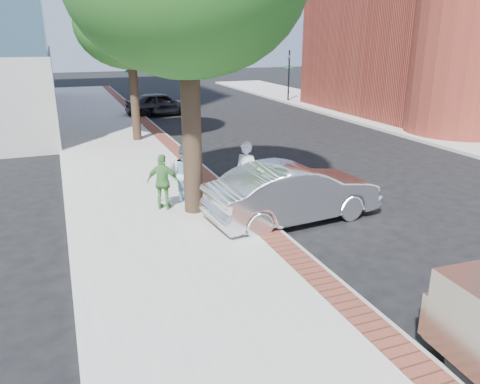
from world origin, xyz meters
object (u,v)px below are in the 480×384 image
person_gray (246,175)px  sedan_silver (294,193)px  parking_meter (260,184)px  person_officer (186,174)px  bg_car (161,104)px  person_green (163,182)px

person_gray → sedan_silver: (0.94, -1.13, -0.30)m
parking_meter → person_officer: bearing=120.9°
parking_meter → bg_car: 19.03m
person_green → bg_car: size_ratio=0.37×
person_gray → sedan_silver: 1.50m
bg_car → sedan_silver: bearing=174.8°
bg_car → person_officer: bearing=166.4°
sedan_silver → parking_meter: bearing=93.3°
person_green → sedan_silver: (3.18, -1.75, -0.15)m
person_officer → bg_car: person_officer is taller
person_gray → parking_meter: bearing=-43.7°
person_green → sedan_silver: bearing=179.4°
person_gray → sedan_silver: size_ratio=0.39×
person_gray → person_green: (-2.24, 0.62, -0.15)m
person_gray → bg_car: 17.73m
person_officer → sedan_silver: 3.24m
parking_meter → person_green: bearing=137.9°
parking_meter → sedan_silver: bearing=8.8°
parking_meter → person_officer: size_ratio=0.86×
person_green → sedan_silver: size_ratio=0.33×
parking_meter → person_gray: person_gray is taller
person_officer → bg_car: size_ratio=0.40×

